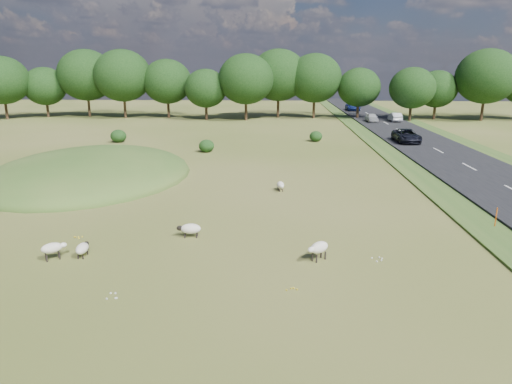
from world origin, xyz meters
The scene contains 15 objects.
ground centered at (0.00, 20.00, 0.00)m, with size 160.00×160.00×0.00m, color #46581B.
mound centered at (-12.00, 12.00, 0.00)m, with size 16.00×20.00×4.00m, color #33561E.
road centered at (20.00, 30.00, 0.12)m, with size 8.00×150.00×0.25m, color black.
treeline centered at (-1.06, 55.44, 6.57)m, with size 96.28×14.66×11.70m.
shrubs centered at (-6.13, 27.80, 0.69)m, with size 25.05×9.23×1.50m.
marker_post centered at (15.37, 0.70, 0.60)m, with size 0.06×0.06×1.20m, color #D8590C.
sheep_0 centered at (-6.95, -4.65, 0.57)m, with size 1.12×0.97×0.82m.
sheep_1 centered at (-1.18, -1.47, 0.46)m, with size 1.29×0.62×0.74m.
sheep_2 centered at (5.27, -4.13, 0.63)m, with size 1.17×1.14×0.90m.
sheep_3 centered at (3.56, 8.06, 0.42)m, with size 0.64×1.19×0.67m.
sheep_4 centered at (-5.74, -4.22, 0.41)m, with size 0.52×1.13×0.65m.
car_0 centered at (18.10, 29.37, 0.99)m, with size 2.45×5.31×1.48m, color black.
car_1 centered at (18.10, 69.25, 0.98)m, with size 2.42×5.25×1.46m, color navy.
car_3 centered at (21.90, 50.50, 0.94)m, with size 1.46×4.19×1.38m, color silver.
car_4 centered at (18.10, 49.72, 0.92)m, with size 1.58×3.93×1.34m, color silver.
Camera 1 is at (3.36, -23.67, 8.60)m, focal length 32.00 mm.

